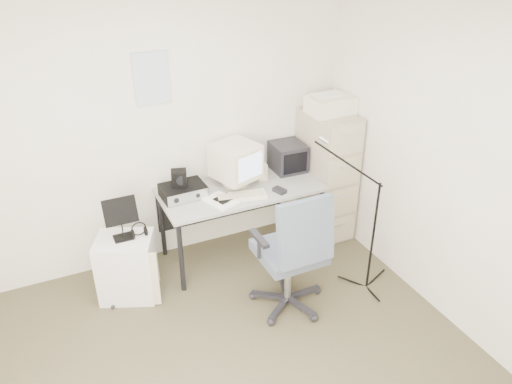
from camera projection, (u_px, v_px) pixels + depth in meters
name	position (u px, v px, depth m)	size (l,w,h in m)	color
floor	(243.00, 381.00, 3.58)	(3.60, 3.60, 0.01)	#3F3A23
ceiling	(236.00, 17.00, 2.38)	(3.60, 3.60, 0.01)	white
wall_back	(159.00, 133.00, 4.41)	(3.60, 0.02, 2.50)	beige
wall_right	(465.00, 178.00, 3.65)	(0.02, 3.60, 2.50)	beige
wall_calendar	(152.00, 78.00, 4.16)	(0.30, 0.02, 0.44)	white
filing_cabinet	(326.00, 175.00, 5.03)	(0.40, 0.60, 1.30)	#9E896F
printer	(331.00, 105.00, 4.69)	(0.43, 0.29, 0.17)	beige
desk	(241.00, 221.00, 4.79)	(1.50, 0.70, 0.73)	#9A998C
crt_monitor	(236.00, 165.00, 4.59)	(0.36, 0.38, 0.40)	beige
crt_tv	(288.00, 157.00, 4.89)	(0.30, 0.32, 0.27)	black
desk_speaker	(262.00, 171.00, 4.74)	(0.09, 0.09, 0.16)	beige
keyboard	(241.00, 196.00, 4.45)	(0.45, 0.16, 0.03)	beige
mouse	(280.00, 190.00, 4.53)	(0.07, 0.12, 0.04)	black
radio_receiver	(183.00, 191.00, 4.45)	(0.39, 0.28, 0.11)	black
radio_speaker	(179.00, 178.00, 4.41)	(0.13, 0.13, 0.13)	black
papers	(221.00, 201.00, 4.38)	(0.21, 0.28, 0.02)	white
pc_tower	(303.00, 215.00, 5.19)	(0.21, 0.46, 0.43)	beige
office_chair	(289.00, 249.00, 4.04)	(0.65, 0.65, 1.13)	slate
side_cart	(127.00, 267.00, 4.28)	(0.46, 0.37, 0.58)	silver
music_stand	(121.00, 218.00, 4.07)	(0.27, 0.14, 0.39)	black
headphones	(139.00, 231.00, 4.17)	(0.14, 0.14, 0.03)	black
mic_stand	(375.00, 221.00, 4.18)	(0.02, 0.02, 1.37)	black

